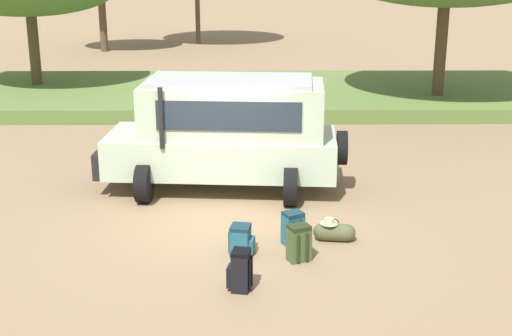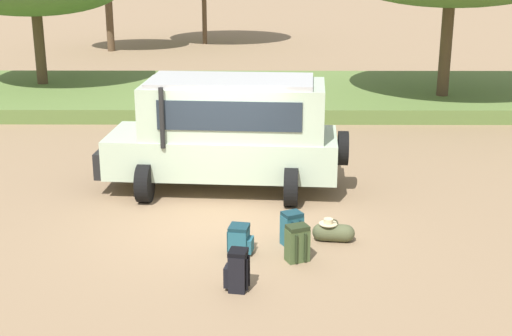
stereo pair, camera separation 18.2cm
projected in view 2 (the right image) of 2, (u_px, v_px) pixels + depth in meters
ground_plane at (220, 225)px, 13.63m from camera, size 320.00×320.00×0.00m
grass_bank at (238, 94)px, 24.51m from camera, size 120.00×7.00×0.44m
safari_vehicle at (228, 131)px, 15.30m from camera, size 5.42×2.97×2.44m
backpack_beside_front_wheel at (240, 240)px, 12.30m from camera, size 0.47×0.42×0.51m
backpack_cluster_center at (292, 229)px, 12.66m from camera, size 0.43×0.45×0.61m
backpack_near_rear_wheel at (237, 271)px, 10.97m from camera, size 0.41×0.36×0.66m
backpack_outermost at (297, 243)px, 12.00m from camera, size 0.44×0.43×0.64m
duffel_bag_low_black_case at (333, 232)px, 12.84m from camera, size 0.76×0.37×0.42m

